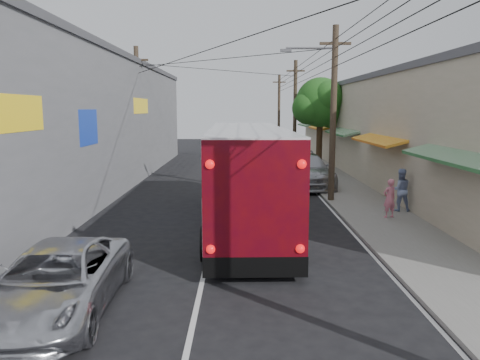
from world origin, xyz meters
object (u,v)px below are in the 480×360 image
object	(u,v)px
jeepney	(56,281)
pedestrian_far	(400,190)
parked_suv	(305,170)
coach_bus	(246,174)
pedestrian_near	(389,198)
parked_car_far	(283,155)
parked_car_mid	(294,169)

from	to	relation	value
jeepney	pedestrian_far	xyz separation A→B (m)	(10.53, 9.62, 0.29)
jeepney	parked_suv	size ratio (longest dim) A/B	0.82
coach_bus	parked_suv	size ratio (longest dim) A/B	2.03
jeepney	pedestrian_near	xyz separation A→B (m)	(9.70, 8.39, 0.16)
jeepney	parked_car_far	bearing A→B (deg)	73.87
parked_car_mid	pedestrian_far	xyz separation A→B (m)	(3.33, -9.38, 0.32)
coach_bus	parked_car_mid	bearing A→B (deg)	73.23
coach_bus	parked_suv	bearing A→B (deg)	67.41
parked_car_mid	pedestrian_near	bearing A→B (deg)	-70.38
coach_bus	parked_car_mid	distance (m)	11.53
coach_bus	pedestrian_far	bearing A→B (deg)	13.40
parked_suv	pedestrian_near	size ratio (longest dim) A/B	4.12
parked_suv	parked_car_far	size ratio (longest dim) A/B	1.61
pedestrian_near	pedestrian_far	bearing A→B (deg)	-144.02
coach_bus	parked_car_far	distance (m)	20.90
coach_bus	pedestrian_far	distance (m)	6.67
parked_suv	parked_car_mid	world-z (taller)	parked_suv
parked_car_mid	parked_suv	bearing A→B (deg)	-75.74
parked_car_far	pedestrian_far	xyz separation A→B (m)	(3.10, -18.93, 0.36)
pedestrian_near	pedestrian_far	xyz separation A→B (m)	(0.83, 1.23, 0.12)
jeepney	parked_suv	xyz separation A→B (m)	(7.53, 16.64, 0.19)
jeepney	parked_car_mid	distance (m)	20.32
parked_suv	parked_car_far	xyz separation A→B (m)	(-0.10, 11.91, -0.27)
jeepney	pedestrian_near	bearing A→B (deg)	39.31
parked_car_mid	coach_bus	bearing A→B (deg)	-99.18
coach_bus	parked_suv	world-z (taller)	coach_bus
coach_bus	pedestrian_far	size ratio (longest dim) A/B	7.19
parked_car_mid	parked_car_far	xyz separation A→B (m)	(0.22, 9.56, -0.04)
coach_bus	pedestrian_near	bearing A→B (deg)	3.27
parked_suv	pedestrian_near	distance (m)	8.53
coach_bus	parked_car_mid	size ratio (longest dim) A/B	3.15
parked_car_mid	pedestrian_near	xyz separation A→B (m)	(2.49, -10.61, 0.19)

